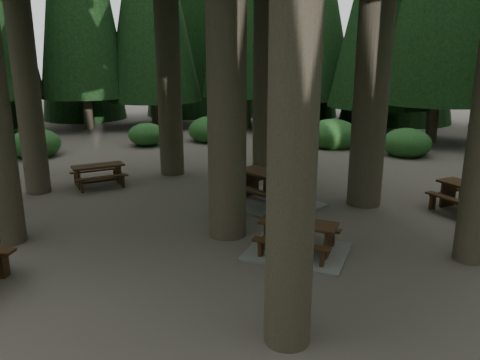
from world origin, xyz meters
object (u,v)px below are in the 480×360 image
Objects in this scene: picnic_table_a at (298,243)px; picnic_table_c at (269,193)px; picnic_table_d at (472,195)px; picnic_table_b at (98,172)px.

picnic_table_c reaches higher than picnic_table_a.
picnic_table_d is (4.62, 2.35, 0.20)m from picnic_table_c.
picnic_table_a is 0.81× the size of picnic_table_c.
picnic_table_b is 10.63m from picnic_table_d.
picnic_table_a is 7.54m from picnic_table_b.
picnic_table_c is 5.19m from picnic_table_d.
picnic_table_b is at bearing -131.97° from picnic_table_d.
picnic_table_c is (5.21, 1.69, -0.14)m from picnic_table_b.
picnic_table_c reaches higher than picnic_table_b.
picnic_table_d reaches higher than picnic_table_b.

